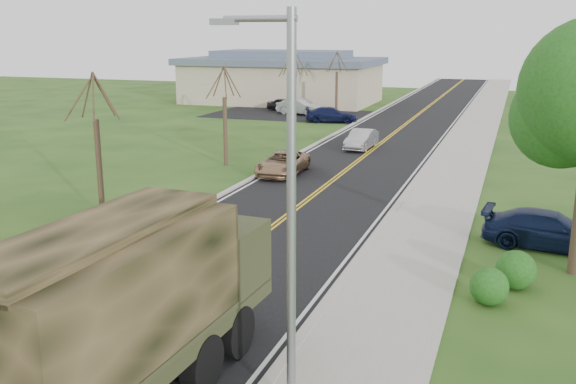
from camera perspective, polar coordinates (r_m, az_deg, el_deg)
The scene contains 18 objects.
ground at distance 16.34m, azimuth -16.41°, elevation -14.19°, with size 160.00×160.00×0.00m, color #224416.
road at distance 52.76m, azimuth 9.90°, elevation 5.56°, with size 8.00×120.00×0.01m, color black.
curb_right at distance 52.21m, azimuth 14.41°, elevation 5.30°, with size 0.30×120.00×0.12m, color #9E998E.
sidewalk_right at distance 52.08m, azimuth 16.33°, elevation 5.14°, with size 3.20×120.00×0.10m, color #9E998E.
curb_left at distance 53.60m, azimuth 5.52°, elevation 5.88°, with size 0.30×120.00×0.10m, color #9E998E.
street_light at distance 12.06m, azimuth -0.15°, elevation -1.04°, with size 1.65×0.22×8.00m.
bare_tree_a at distance 27.14m, azimuth -16.48°, elevation 2.94°, with size 1.93×2.26×6.08m.
bare_tree_b at distance 37.37m, azimuth -5.62°, elevation 6.11°, with size 1.83×2.14×5.73m.
bare_tree_c at distance 48.38m, azimuth 0.50°, elevation 8.32°, with size 2.04×2.39×6.42m.
bare_tree_d at distance 59.82m, azimuth 4.34°, elevation 9.15°, with size 1.88×2.20×5.91m.
commercial_building at distance 72.02m, azimuth -0.50°, elevation 10.12°, with size 25.50×21.50×5.65m.
military_truck at distance 13.63m, azimuth -14.33°, elevation -9.09°, with size 3.19×8.25×4.05m.
suv_champagne at distance 35.03m, azimuth -0.47°, elevation 2.58°, with size 2.07×4.50×1.25m, color #9A7656.
sedan_silver at distance 43.09m, azimuth 6.54°, elevation 4.67°, with size 1.37×3.92×1.29m, color #B1B1B6.
pickup_navy at distance 24.83m, azimuth 22.22°, elevation -3.17°, with size 1.89×4.64×1.35m, color #0E1734.
lot_car_dark at distance 64.07m, azimuth -0.25°, elevation 7.77°, with size 1.45×3.61×1.23m, color black.
lot_car_silver at distance 60.95m, azimuth 1.09°, elevation 7.58°, with size 1.59×4.56×1.50m, color #B4B3B9.
lot_car_navy at distance 56.00m, azimuth 3.86°, elevation 6.87°, with size 1.81×4.45×1.29m, color #0F1438.
Camera 1 is at (8.86, -11.45, 7.56)m, focal length 40.00 mm.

